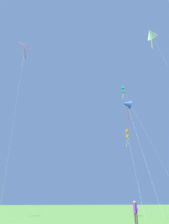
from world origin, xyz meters
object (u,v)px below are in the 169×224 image
object	(u,v)px
kite_teal_box	(124,91)
person_in_red_shirt	(135,211)
kite_orange_box	(127,134)
kite_white_distant	(151,34)
kite_blue_delta	(127,104)
kite_pink_low	(24,50)

from	to	relation	value
kite_teal_box	person_in_red_shirt	size ratio (longest dim) A/B	10.05
kite_orange_box	person_in_red_shirt	size ratio (longest dim) A/B	7.01
kite_white_distant	kite_blue_delta	bearing A→B (deg)	104.07
kite_blue_delta	person_in_red_shirt	distance (m)	21.93
kite_white_distant	kite_teal_box	xyz separation A→B (m)	(-5.06, 1.02, -10.56)
kite_blue_delta	kite_pink_low	distance (m)	17.54
kite_teal_box	kite_pink_low	bearing A→B (deg)	159.89
kite_orange_box	kite_pink_low	bearing A→B (deg)	173.94
person_in_red_shirt	kite_white_distant	bearing A→B (deg)	35.61
kite_orange_box	kite_teal_box	world-z (taller)	kite_teal_box
kite_orange_box	kite_blue_delta	world-z (taller)	kite_blue_delta
kite_pink_low	kite_blue_delta	bearing A→B (deg)	0.38
kite_orange_box	kite_pink_low	world-z (taller)	kite_pink_low
person_in_red_shirt	kite_pink_low	bearing A→B (deg)	120.82
kite_pink_low	kite_white_distant	bearing A→B (deg)	-17.74
kite_orange_box	kite_white_distant	distance (m)	16.22
kite_white_distant	kite_teal_box	size ratio (longest dim) A/B	1.67
kite_blue_delta	person_in_red_shirt	xyz separation A→B (m)	(-8.78, -13.25, -15.11)
kite_blue_delta	kite_pink_low	xyz separation A→B (m)	(-16.62, -0.11, 5.63)
kite_orange_box	kite_pink_low	distance (m)	18.91
kite_teal_box	person_in_red_shirt	bearing A→B (deg)	-121.87
kite_teal_box	kite_pink_low	xyz separation A→B (m)	(-13.04, 4.77, 6.39)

